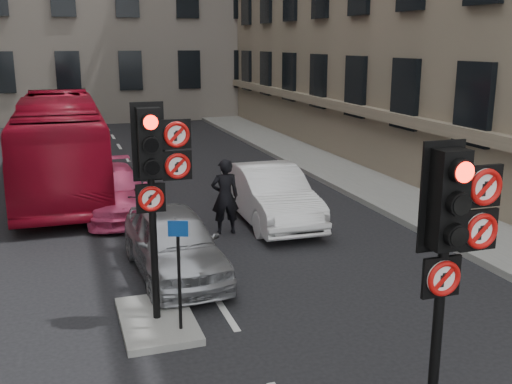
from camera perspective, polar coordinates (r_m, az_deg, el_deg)
pavement_right at (r=19.47m, az=12.21°, el=0.39°), size 3.00×50.00×0.16m
centre_island at (r=10.39m, az=-9.40°, el=-11.97°), size 1.20×2.00×0.12m
signal_near at (r=6.90m, az=18.19°, el=-3.59°), size 0.91×0.40×3.58m
signal_far at (r=9.54m, az=-9.51°, el=2.48°), size 0.91×0.40×3.58m
car_silver at (r=12.19m, az=-7.82°, el=-4.76°), size 1.78×4.06×1.36m
car_white at (r=15.60m, az=1.35°, el=-0.22°), size 1.63×4.48×1.47m
car_pink at (r=16.79m, az=-13.40°, el=0.08°), size 1.90×4.41×1.26m
bus_red at (r=19.98m, az=-18.16°, el=4.42°), size 2.59×10.57×2.94m
motorcycle at (r=15.71m, az=-11.27°, el=-1.49°), size 0.59×1.50×0.88m
motorcyclist at (r=14.59m, az=-2.98°, el=-0.44°), size 0.71×0.49×1.87m
info_sign at (r=9.46m, az=-7.36°, el=-6.43°), size 0.31×0.14×1.82m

